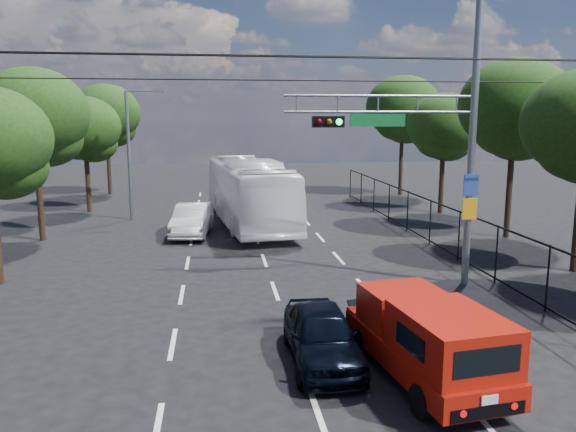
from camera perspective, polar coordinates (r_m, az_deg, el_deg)
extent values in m
plane|color=black|center=(11.19, 3.29, -19.97)|extent=(120.00, 120.00, 0.00)
cube|color=beige|center=(11.09, -13.19, -20.49)|extent=(0.12, 2.00, 0.01)
cube|color=beige|center=(14.67, -11.63, -12.58)|extent=(0.12, 2.00, 0.01)
cube|color=beige|center=(18.42, -10.74, -7.83)|extent=(0.12, 2.00, 0.01)
cube|color=beige|center=(22.26, -10.17, -4.70)|extent=(0.12, 2.00, 0.01)
cube|color=beige|center=(26.15, -9.77, -2.49)|extent=(0.12, 2.00, 0.01)
cube|color=beige|center=(30.06, -9.47, -0.86)|extent=(0.12, 2.00, 0.01)
cube|color=beige|center=(34.00, -9.24, 0.40)|extent=(0.12, 2.00, 0.01)
cube|color=beige|center=(37.95, -9.06, 1.39)|extent=(0.12, 2.00, 0.01)
cube|color=beige|center=(41.91, -8.92, 2.20)|extent=(0.12, 2.00, 0.01)
cube|color=beige|center=(11.18, 3.29, -19.94)|extent=(0.12, 2.00, 0.01)
cube|color=beige|center=(14.74, 0.35, -12.26)|extent=(0.12, 2.00, 0.01)
cube|color=beige|center=(18.48, -1.33, -7.60)|extent=(0.12, 2.00, 0.01)
cube|color=beige|center=(22.31, -2.43, -4.52)|extent=(0.12, 2.00, 0.01)
cube|color=beige|center=(26.19, -3.19, -2.34)|extent=(0.12, 2.00, 0.01)
cube|color=beige|center=(30.10, -3.76, -0.73)|extent=(0.12, 2.00, 0.01)
cube|color=beige|center=(34.03, -4.19, 0.51)|extent=(0.12, 2.00, 0.01)
cube|color=beige|center=(37.98, -4.53, 1.49)|extent=(0.12, 2.00, 0.01)
cube|color=beige|center=(41.93, -4.81, 2.29)|extent=(0.12, 2.00, 0.01)
cube|color=beige|center=(12.05, 18.21, -18.13)|extent=(0.12, 2.00, 0.01)
cube|color=beige|center=(15.40, 11.71, -11.46)|extent=(0.12, 2.00, 0.01)
cube|color=beige|center=(19.01, 7.77, -7.18)|extent=(0.12, 2.00, 0.01)
cube|color=beige|center=(22.75, 5.14, -4.26)|extent=(0.12, 2.00, 0.01)
cube|color=beige|center=(26.57, 3.28, -2.17)|extent=(0.12, 2.00, 0.01)
cube|color=beige|center=(30.43, 1.89, -0.60)|extent=(0.12, 2.00, 0.01)
cube|color=beige|center=(34.32, 0.82, 0.62)|extent=(0.12, 2.00, 0.01)
cube|color=beige|center=(38.24, -0.04, 1.58)|extent=(0.12, 2.00, 0.01)
cube|color=beige|center=(42.17, -0.74, 2.37)|extent=(0.12, 2.00, 0.01)
cylinder|color=slate|center=(19.42, 18.20, 7.03)|extent=(0.24, 0.24, 9.50)
cylinder|color=slate|center=(18.30, 9.47, 11.93)|extent=(6.20, 0.08, 0.08)
cylinder|color=slate|center=(18.29, 9.42, 10.37)|extent=(6.20, 0.08, 0.08)
cube|color=black|center=(17.88, 4.10, 9.53)|extent=(1.00, 0.28, 0.35)
sphere|color=#3F0505|center=(17.67, 3.16, 9.53)|extent=(0.20, 0.20, 0.20)
sphere|color=#4C3805|center=(17.73, 4.19, 9.52)|extent=(0.20, 0.20, 0.20)
sphere|color=#0CE533|center=(17.79, 5.22, 9.51)|extent=(0.20, 0.20, 0.20)
cube|color=#0D6029|center=(18.26, 9.10, 9.59)|extent=(1.80, 0.05, 0.40)
cube|color=#21409D|center=(19.39, 18.10, 3.02)|extent=(0.50, 0.04, 0.70)
cube|color=orange|center=(19.50, 17.98, 0.69)|extent=(0.50, 0.04, 0.70)
cylinder|color=slate|center=(19.16, 16.75, 10.81)|extent=(0.05, 0.05, 0.50)
cylinder|color=slate|center=(18.67, 13.04, 11.01)|extent=(0.05, 0.05, 0.50)
cylinder|color=slate|center=(18.26, 9.14, 11.16)|extent=(0.05, 0.05, 0.50)
cylinder|color=slate|center=(17.94, 5.08, 11.27)|extent=(0.05, 0.05, 0.50)
cylinder|color=slate|center=(17.71, 0.88, 11.33)|extent=(0.05, 0.05, 0.50)
cylinder|color=slate|center=(31.93, -15.85, 5.85)|extent=(0.18, 0.18, 7.00)
cylinder|color=slate|center=(31.79, -14.69, 12.21)|extent=(1.60, 0.09, 0.09)
cube|color=slate|center=(31.69, -13.04, 12.28)|extent=(0.60, 0.22, 0.15)
cylinder|color=black|center=(15.71, -0.64, 15.89)|extent=(22.00, 0.04, 0.04)
cylinder|color=black|center=(19.22, -1.92, 16.00)|extent=(22.00, 0.04, 0.04)
cylinder|color=black|center=(20.64, -2.32, 13.62)|extent=(22.00, 0.04, 0.04)
cube|color=black|center=(23.78, 16.10, 0.79)|extent=(0.04, 34.00, 0.06)
cube|color=black|center=(24.12, 15.90, -3.43)|extent=(0.04, 34.00, 0.06)
cylinder|color=black|center=(17.92, 24.87, -5.79)|extent=(0.06, 0.06, 2.00)
cylinder|color=black|center=(20.42, 20.42, -3.63)|extent=(0.06, 0.06, 2.00)
cylinder|color=black|center=(23.05, 16.97, -1.94)|extent=(0.06, 0.06, 2.00)
cylinder|color=black|center=(25.76, 14.25, -0.59)|extent=(0.06, 0.06, 2.00)
cylinder|color=black|center=(28.52, 12.05, 0.50)|extent=(0.06, 0.06, 2.00)
cylinder|color=black|center=(31.33, 10.24, 1.40)|extent=(0.06, 0.06, 2.00)
cylinder|color=black|center=(34.17, 8.72, 2.15)|extent=(0.06, 0.06, 2.00)
cylinder|color=black|center=(37.04, 7.44, 2.78)|extent=(0.06, 0.06, 2.00)
cylinder|color=black|center=(39.92, 6.35, 3.31)|extent=(0.06, 0.06, 2.00)
cylinder|color=black|center=(28.24, 21.58, 2.76)|extent=(0.28, 0.28, 4.76)
ellipsoid|color=black|center=(28.07, 22.07, 10.35)|extent=(5.10, 5.10, 4.33)
ellipsoid|color=black|center=(28.53, 22.33, 7.92)|extent=(3.40, 3.40, 2.72)
ellipsoid|color=black|center=(27.72, 21.50, 8.29)|extent=(3.23, 3.23, 2.58)
cylinder|color=black|center=(34.37, 15.34, 3.66)|extent=(0.28, 0.28, 4.03)
ellipsoid|color=black|center=(34.19, 15.59, 8.94)|extent=(4.32, 4.32, 3.67)
ellipsoid|color=black|center=(34.65, 15.93, 7.26)|extent=(2.88, 2.88, 2.30)
ellipsoid|color=black|center=(33.89, 15.10, 7.49)|extent=(2.74, 2.74, 2.19)
cylinder|color=black|center=(41.86, 11.41, 5.50)|extent=(0.28, 0.28, 4.93)
ellipsoid|color=black|center=(41.75, 11.60, 10.80)|extent=(5.28, 5.28, 4.49)
ellipsoid|color=black|center=(42.16, 11.93, 9.11)|extent=(3.52, 3.52, 2.82)
ellipsoid|color=black|center=(41.44, 11.17, 9.36)|extent=(3.34, 3.34, 2.68)
ellipsoid|color=black|center=(21.07, -26.73, 4.45)|extent=(2.72, 2.72, 2.18)
cylinder|color=black|center=(27.89, -23.93, 2.23)|extent=(0.28, 0.28, 4.48)
ellipsoid|color=black|center=(27.69, -24.45, 9.46)|extent=(4.80, 4.80, 4.08)
ellipsoid|color=black|center=(27.88, -23.31, 7.23)|extent=(3.20, 3.20, 2.56)
ellipsoid|color=black|center=(27.61, -25.12, 7.42)|extent=(3.04, 3.04, 2.43)
cylinder|color=black|center=(35.52, -19.67, 3.53)|extent=(0.28, 0.28, 3.92)
ellipsoid|color=black|center=(35.34, -19.97, 8.50)|extent=(4.20, 4.20, 3.57)
ellipsoid|color=black|center=(35.58, -19.14, 6.97)|extent=(2.80, 2.80, 2.24)
ellipsoid|color=black|center=(35.25, -20.52, 7.10)|extent=(2.66, 2.66, 2.13)
cylinder|color=black|center=(43.35, -17.75, 5.15)|extent=(0.28, 0.28, 4.59)
ellipsoid|color=black|center=(43.22, -18.01, 9.91)|extent=(4.92, 4.92, 4.18)
ellipsoid|color=black|center=(43.45, -17.33, 8.43)|extent=(3.28, 3.28, 2.62)
ellipsoid|color=black|center=(43.09, -18.45, 8.58)|extent=(3.12, 3.12, 2.49)
cylinder|color=black|center=(13.74, 7.60, -12.59)|extent=(0.33, 0.68, 0.65)
cylinder|color=black|center=(14.40, 13.57, -11.72)|extent=(0.33, 0.68, 0.65)
cylinder|color=black|center=(11.39, 13.51, -17.79)|extent=(0.33, 0.68, 0.65)
cylinder|color=black|center=(12.17, 20.37, -16.26)|extent=(0.33, 0.68, 0.65)
cube|color=#991208|center=(12.77, 13.59, -13.37)|extent=(2.39, 4.87, 0.52)
cube|color=#991208|center=(14.49, 9.56, -10.05)|extent=(1.78, 0.74, 0.51)
cube|color=black|center=(14.63, 9.17, -8.87)|extent=(1.63, 0.59, 0.29)
cube|color=#991208|center=(13.42, 11.49, -9.01)|extent=(1.86, 1.66, 0.89)
cube|color=black|center=(12.81, 12.91, -9.76)|extent=(1.44, 0.24, 0.51)
cube|color=#991208|center=(11.67, 16.21, -11.80)|extent=(2.05, 2.60, 0.98)
cube|color=black|center=(12.13, 19.83, -11.03)|extent=(0.19, 1.12, 0.42)
cube|color=black|center=(11.25, 12.30, -12.32)|extent=(0.19, 1.12, 0.42)
cube|color=black|center=(10.76, 19.56, -13.75)|extent=(1.35, 0.23, 0.51)
cube|color=black|center=(11.06, 19.62, -18.18)|extent=(1.49, 0.28, 0.24)
cube|color=silver|center=(10.93, 19.81, -17.18)|extent=(0.33, 0.07, 0.17)
imported|color=black|center=(13.21, 3.46, -11.96)|extent=(1.56, 3.83, 1.30)
imported|color=white|center=(29.75, -4.00, 2.49)|extent=(4.30, 12.61, 3.44)
imported|color=silver|center=(27.34, -9.70, -0.37)|extent=(2.05, 4.64, 1.48)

